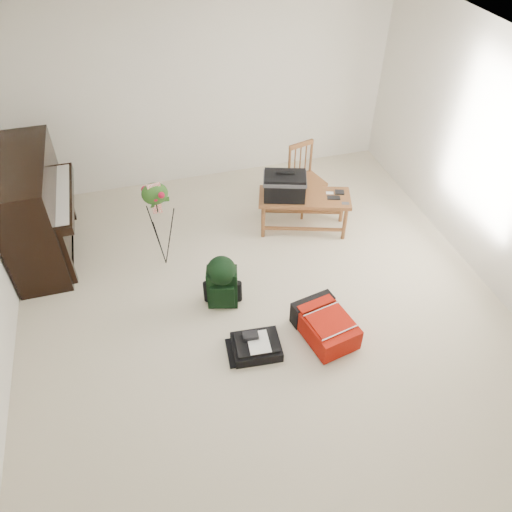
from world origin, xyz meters
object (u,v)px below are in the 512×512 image
object	(u,v)px
bench	(292,192)
green_backpack	(222,280)
black_duffel	(256,346)
flower_stand	(160,226)
piano	(36,211)
dining_chair	(306,179)
red_suitcase	(324,322)

from	to	relation	value
bench	green_backpack	xyz separation A→B (m)	(-1.07, -0.96, -0.25)
black_duffel	flower_stand	world-z (taller)	flower_stand
piano	black_duffel	bearing A→B (deg)	-46.49
piano	flower_stand	bearing A→B (deg)	-23.79
dining_chair	red_suitcase	distance (m)	2.15
green_backpack	dining_chair	bearing A→B (deg)	59.59
piano	dining_chair	xyz separation A→B (m)	(3.22, 0.03, -0.16)
dining_chair	black_duffel	bearing A→B (deg)	-136.28
bench	red_suitcase	distance (m)	1.69
flower_stand	green_backpack	bearing A→B (deg)	-63.59
bench	red_suitcase	world-z (taller)	bench
dining_chair	piano	bearing A→B (deg)	165.01
red_suitcase	flower_stand	distance (m)	2.05
red_suitcase	flower_stand	bearing A→B (deg)	122.14
piano	red_suitcase	world-z (taller)	piano
black_duffel	piano	bearing A→B (deg)	138.51
dining_chair	black_duffel	size ratio (longest dim) A/B	1.82
bench	green_backpack	size ratio (longest dim) A/B	1.89
green_backpack	piano	bearing A→B (deg)	157.83
bench	red_suitcase	size ratio (longest dim) A/B	1.64
piano	bench	world-z (taller)	piano
piano	bench	distance (m)	2.91
piano	dining_chair	distance (m)	3.23
dining_chair	green_backpack	xyz separation A→B (m)	(-1.42, -1.40, -0.09)
black_duffel	green_backpack	bearing A→B (deg)	108.21
flower_stand	dining_chair	bearing A→B (deg)	11.38
bench	black_duffel	bearing A→B (deg)	-100.64
bench	black_duffel	distance (m)	1.97
dining_chair	red_suitcase	world-z (taller)	dining_chair
red_suitcase	black_duffel	distance (m)	0.72
black_duffel	flower_stand	distance (m)	1.71
green_backpack	black_duffel	bearing A→B (deg)	-61.77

